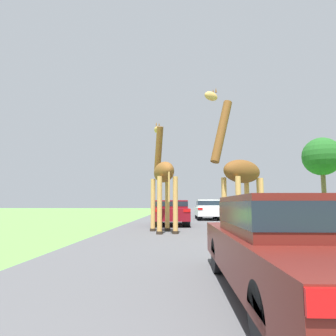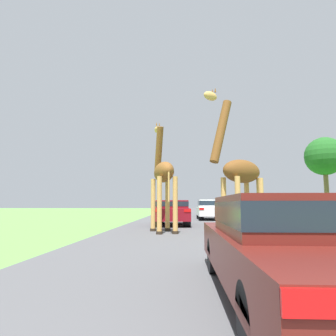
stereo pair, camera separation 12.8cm
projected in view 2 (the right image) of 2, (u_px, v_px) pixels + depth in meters
name	position (u px, v px, depth m)	size (l,w,h in m)	color
road	(191.00, 216.00, 28.67)	(8.28, 120.00, 0.00)	#4C4C4F
giraffe_near_road	(163.00, 176.00, 12.49)	(1.23, 2.72, 4.94)	tan
giraffe_companion	(239.00, 172.00, 10.50)	(2.37, 2.02, 5.06)	tan
car_lead_maroon	(291.00, 243.00, 3.65)	(1.77, 4.71, 1.25)	#561914
car_queue_right	(208.00, 208.00, 27.95)	(1.96, 3.97, 1.48)	black
car_queue_left	(209.00, 209.00, 22.28)	(1.75, 4.44, 1.46)	silver
car_far_ahead	(173.00, 211.00, 16.52)	(1.92, 4.33, 1.34)	maroon
tree_far_right	(325.00, 157.00, 30.56)	(3.90, 3.90, 7.95)	brown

